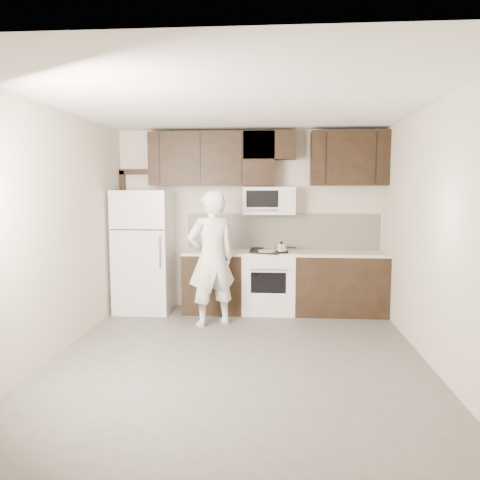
# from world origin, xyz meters

# --- Properties ---
(floor) EXTENTS (4.50, 4.50, 0.00)m
(floor) POSITION_xyz_m (0.00, 0.00, 0.00)
(floor) COLOR #514F4C
(floor) RESTS_ON ground
(back_wall) EXTENTS (4.00, 0.00, 4.00)m
(back_wall) POSITION_xyz_m (0.00, 2.25, 1.35)
(back_wall) COLOR #BDB4A1
(back_wall) RESTS_ON ground
(ceiling) EXTENTS (4.50, 4.50, 0.00)m
(ceiling) POSITION_xyz_m (0.00, 0.00, 2.70)
(ceiling) COLOR white
(ceiling) RESTS_ON back_wall
(counter_run) EXTENTS (2.95, 0.64, 0.91)m
(counter_run) POSITION_xyz_m (0.60, 1.94, 0.46)
(counter_run) COLOR black
(counter_run) RESTS_ON floor
(stove) EXTENTS (0.76, 0.66, 0.94)m
(stove) POSITION_xyz_m (0.30, 1.94, 0.46)
(stove) COLOR silver
(stove) RESTS_ON floor
(backsplash) EXTENTS (2.90, 0.02, 0.54)m
(backsplash) POSITION_xyz_m (0.50, 2.24, 1.18)
(backsplash) COLOR beige
(backsplash) RESTS_ON counter_run
(upper_cabinets) EXTENTS (3.48, 0.35, 0.78)m
(upper_cabinets) POSITION_xyz_m (0.21, 2.08, 2.28)
(upper_cabinets) COLOR black
(upper_cabinets) RESTS_ON back_wall
(microwave) EXTENTS (0.76, 0.42, 0.40)m
(microwave) POSITION_xyz_m (0.30, 2.06, 1.65)
(microwave) COLOR silver
(microwave) RESTS_ON upper_cabinets
(refrigerator) EXTENTS (0.80, 0.76, 1.80)m
(refrigerator) POSITION_xyz_m (-1.55, 1.89, 0.90)
(refrigerator) COLOR silver
(refrigerator) RESTS_ON floor
(door_trim) EXTENTS (0.50, 0.08, 2.12)m
(door_trim) POSITION_xyz_m (-1.92, 2.21, 1.25)
(door_trim) COLOR black
(door_trim) RESTS_ON floor
(saucepan) EXTENTS (0.29, 0.18, 0.17)m
(saucepan) POSITION_xyz_m (0.48, 1.79, 0.98)
(saucepan) COLOR silver
(saucepan) RESTS_ON stove
(baking_tray) EXTENTS (0.44, 0.37, 0.02)m
(baking_tray) POSITION_xyz_m (0.27, 1.75, 0.92)
(baking_tray) COLOR black
(baking_tray) RESTS_ON counter_run
(pizza) EXTENTS (0.31, 0.31, 0.02)m
(pizza) POSITION_xyz_m (0.27, 1.75, 0.94)
(pizza) COLOR #D1B38C
(pizza) RESTS_ON baking_tray
(person) EXTENTS (0.79, 0.70, 1.81)m
(person) POSITION_xyz_m (-0.45, 1.21, 0.90)
(person) COLOR white
(person) RESTS_ON floor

